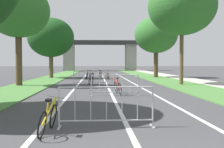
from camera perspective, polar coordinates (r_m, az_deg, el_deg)
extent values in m
cube|color=#477A38|center=(31.57, -11.90, -0.74)|extent=(3.12, 69.11, 0.05)
cube|color=#477A38|center=(31.85, 8.32, -0.69)|extent=(3.12, 69.11, 0.05)
cube|color=#ADA89E|center=(32.49, 12.94, -0.64)|extent=(2.22, 69.11, 0.08)
cube|color=silver|center=(22.96, -1.22, -1.84)|extent=(0.14, 39.98, 0.01)
cube|color=silver|center=(23.14, 4.24, -1.81)|extent=(0.14, 39.98, 0.01)
cube|color=silver|center=(22.99, -6.72, -1.85)|extent=(0.14, 39.98, 0.01)
cube|color=#2D2D30|center=(60.18, -2.46, 6.43)|extent=(20.30, 3.70, 0.75)
cube|color=gray|center=(60.31, -8.77, 3.35)|extent=(2.22, 2.40, 5.66)
cube|color=gray|center=(60.48, 3.83, 3.36)|extent=(2.22, 2.40, 5.66)
cylinder|color=#4C3823|center=(21.01, -18.47, 2.67)|extent=(0.45, 0.45, 3.68)
ellipsoid|color=#2D6628|center=(21.34, -18.59, 12.13)|extent=(4.45, 4.45, 3.78)
cylinder|color=brown|center=(31.22, -12.31, 1.52)|extent=(0.45, 0.45, 2.54)
ellipsoid|color=#194719|center=(31.35, -12.35, 7.29)|extent=(5.02, 5.02, 4.27)
cylinder|color=brown|center=(21.50, 13.99, 3.08)|extent=(0.29, 0.29, 3.96)
ellipsoid|color=#2D6628|center=(21.90, 14.09, 13.26)|extent=(5.05, 5.05, 4.29)
cylinder|color=#4C3823|center=(31.63, 8.95, 1.96)|extent=(0.48, 0.48, 3.00)
ellipsoid|color=#2D6628|center=(31.79, 8.99, 7.92)|extent=(4.79, 4.79, 4.07)
cylinder|color=#ADADB2|center=(7.16, -10.76, -6.72)|extent=(0.04, 0.04, 1.05)
cube|color=#ADADB2|center=(7.26, -10.73, -10.71)|extent=(0.07, 0.44, 0.03)
cylinder|color=#ADADB2|center=(7.27, 8.32, -6.57)|extent=(0.04, 0.04, 1.05)
cube|color=#ADADB2|center=(7.37, 8.29, -10.49)|extent=(0.07, 0.44, 0.03)
cylinder|color=#ADADB2|center=(7.06, -1.15, -2.68)|extent=(2.38, 0.07, 0.04)
cylinder|color=#ADADB2|center=(7.18, -1.14, -9.46)|extent=(2.38, 0.07, 0.04)
cylinder|color=#ADADB2|center=(7.11, -7.58, -6.03)|extent=(0.02, 0.02, 0.87)
cylinder|color=#ADADB2|center=(7.10, -4.36, -6.04)|extent=(0.02, 0.02, 0.87)
cylinder|color=#ADADB2|center=(7.10, -1.15, -6.02)|extent=(0.02, 0.02, 0.87)
cylinder|color=#ADADB2|center=(7.13, 2.05, -5.99)|extent=(0.02, 0.02, 0.87)
cylinder|color=#ADADB2|center=(7.19, 5.21, -5.93)|extent=(0.02, 0.02, 0.87)
cylinder|color=#ADADB2|center=(13.94, -4.22, -2.34)|extent=(0.04, 0.04, 1.05)
cube|color=#ADADB2|center=(13.99, -4.21, -4.42)|extent=(0.08, 0.44, 0.03)
cylinder|color=#ADADB2|center=(14.21, 5.41, -2.25)|extent=(0.04, 0.04, 1.05)
cube|color=#ADADB2|center=(14.26, 5.41, -4.30)|extent=(0.08, 0.44, 0.03)
cylinder|color=#ADADB2|center=(14.00, 0.64, -0.24)|extent=(2.38, 0.15, 0.04)
cylinder|color=#ADADB2|center=(14.06, 0.64, -3.70)|extent=(2.38, 0.15, 0.04)
cylinder|color=#ADADB2|center=(13.95, -2.59, -1.96)|extent=(0.02, 0.02, 0.87)
cylinder|color=#ADADB2|center=(13.98, -0.97, -1.95)|extent=(0.02, 0.02, 0.87)
cylinder|color=#ADADB2|center=(14.02, 0.64, -1.94)|extent=(0.02, 0.02, 0.87)
cylinder|color=#ADADB2|center=(14.07, 2.25, -1.92)|extent=(0.02, 0.02, 0.87)
cylinder|color=#ADADB2|center=(14.14, 3.84, -1.91)|extent=(0.02, 0.02, 0.87)
cylinder|color=#ADADB2|center=(20.94, -7.81, -0.82)|extent=(0.04, 0.04, 1.05)
cube|color=#ADADB2|center=(20.98, -7.81, -2.22)|extent=(0.07, 0.44, 0.03)
cylinder|color=#ADADB2|center=(20.96, -1.31, -0.80)|extent=(0.04, 0.04, 1.05)
cube|color=#ADADB2|center=(20.99, -1.31, -2.19)|extent=(0.07, 0.44, 0.03)
cylinder|color=#ADADB2|center=(20.90, -4.56, 0.57)|extent=(2.38, 0.11, 0.04)
cylinder|color=#ADADB2|center=(20.94, -4.56, -1.76)|extent=(2.38, 0.11, 0.04)
cylinder|color=#ADADB2|center=(20.92, -6.73, -0.57)|extent=(0.02, 0.02, 0.87)
cylinder|color=#ADADB2|center=(20.91, -5.65, -0.57)|extent=(0.02, 0.02, 0.87)
cylinder|color=#ADADB2|center=(20.91, -4.56, -0.57)|extent=(0.02, 0.02, 0.87)
cylinder|color=#ADADB2|center=(20.92, -3.47, -0.56)|extent=(0.02, 0.02, 0.87)
cylinder|color=#ADADB2|center=(20.93, -2.39, -0.56)|extent=(0.02, 0.02, 0.87)
cylinder|color=#ADADB2|center=(27.79, -5.26, -0.06)|extent=(0.04, 0.04, 1.05)
cube|color=#ADADB2|center=(27.82, -5.25, -1.11)|extent=(0.08, 0.44, 0.03)
cylinder|color=#ADADB2|center=(27.93, -0.37, -0.04)|extent=(0.04, 0.04, 1.05)
cube|color=#ADADB2|center=(27.95, -0.37, -1.09)|extent=(0.08, 0.44, 0.03)
cylinder|color=#ADADB2|center=(27.82, -2.81, 0.99)|extent=(2.38, 0.16, 0.04)
cylinder|color=#ADADB2|center=(27.85, -2.81, -0.76)|extent=(2.38, 0.16, 0.04)
cylinder|color=#ADADB2|center=(27.80, -4.44, 0.13)|extent=(0.02, 0.02, 0.87)
cylinder|color=#ADADB2|center=(27.81, -3.62, 0.13)|extent=(0.02, 0.02, 0.87)
cylinder|color=#ADADB2|center=(27.83, -2.81, 0.13)|extent=(0.02, 0.02, 0.87)
cylinder|color=#ADADB2|center=(27.86, -2.00, 0.13)|extent=(0.02, 0.02, 0.87)
cylinder|color=#ADADB2|center=(27.89, -1.18, 0.14)|extent=(0.02, 0.02, 0.87)
torus|color=black|center=(6.27, -14.09, -10.07)|extent=(0.18, 0.62, 0.61)
torus|color=black|center=(7.25, -11.89, -8.38)|extent=(0.18, 0.62, 0.61)
cylinder|color=gold|center=(6.68, -12.66, -7.17)|extent=(0.20, 0.99, 0.52)
cylinder|color=gold|center=(6.50, -13.10, -7.57)|extent=(0.13, 0.13, 0.56)
cylinder|color=gold|center=(6.43, -13.72, -9.96)|extent=(0.05, 0.33, 0.07)
cylinder|color=gold|center=(7.18, -11.65, -6.52)|extent=(0.12, 0.10, 0.49)
cube|color=black|center=(6.41, -12.83, -5.21)|extent=(0.13, 0.25, 0.06)
cylinder|color=#99999E|center=(7.11, -11.41, -4.62)|extent=(0.43, 0.06, 0.09)
torus|color=black|center=(27.90, -4.48, -0.47)|extent=(0.27, 0.66, 0.65)
torus|color=black|center=(28.96, -3.91, -0.37)|extent=(0.27, 0.66, 0.65)
cylinder|color=#B7B7BC|center=(28.40, -4.26, 0.11)|extent=(0.24, 1.06, 0.56)
cylinder|color=#B7B7BC|center=(28.20, -4.38, 0.12)|extent=(0.14, 0.11, 0.65)
cylinder|color=#B7B7BC|center=(28.07, -4.38, -0.50)|extent=(0.12, 0.35, 0.08)
cylinder|color=#B7B7BC|center=(28.93, -3.98, 0.15)|extent=(0.11, 0.08, 0.53)
cube|color=black|center=(28.16, -4.47, 0.77)|extent=(0.16, 0.26, 0.06)
cylinder|color=#99999E|center=(28.91, -4.05, 0.67)|extent=(0.52, 0.16, 0.09)
torus|color=black|center=(27.94, -0.67, -0.48)|extent=(0.23, 0.63, 0.62)
torus|color=black|center=(26.93, -0.96, -0.58)|extent=(0.23, 0.63, 0.62)
cylinder|color=orange|center=(27.45, -0.87, -0.02)|extent=(0.28, 0.98, 0.53)
cylinder|color=orange|center=(27.64, -0.82, 0.03)|extent=(0.11, 0.13, 0.62)
cylinder|color=orange|center=(27.78, -0.71, -0.55)|extent=(0.08, 0.33, 0.07)
cylinder|color=orange|center=(26.94, -1.02, -0.06)|extent=(0.10, 0.11, 0.50)
cube|color=black|center=(27.68, -0.89, 0.67)|extent=(0.15, 0.25, 0.06)
cylinder|color=#99999E|center=(26.96, -1.08, 0.47)|extent=(0.42, 0.10, 0.08)
torus|color=black|center=(14.05, 1.66, -3.10)|extent=(0.22, 0.67, 0.65)
torus|color=black|center=(15.12, 0.78, -2.72)|extent=(0.22, 0.67, 0.65)
cylinder|color=red|center=(14.53, 1.07, -1.84)|extent=(0.26, 1.05, 0.58)
cylinder|color=red|center=(14.33, 1.25, -2.00)|extent=(0.13, 0.14, 0.60)
cylinder|color=red|center=(14.23, 1.52, -3.13)|extent=(0.07, 0.36, 0.08)
cylinder|color=red|center=(15.07, 0.65, -1.69)|extent=(0.12, 0.10, 0.55)
cube|color=black|center=(14.26, 1.11, -0.82)|extent=(0.14, 0.25, 0.06)
cylinder|color=#99999E|center=(15.02, 0.51, -0.66)|extent=(0.54, 0.10, 0.11)
torus|color=black|center=(19.91, -4.09, -1.57)|extent=(0.28, 0.65, 0.63)
torus|color=black|center=(20.96, -4.60, -1.38)|extent=(0.28, 0.65, 0.63)
cylinder|color=#662884|center=(20.40, -4.20, -0.70)|extent=(0.13, 1.04, 0.59)
cylinder|color=#662884|center=(20.20, -4.10, -0.77)|extent=(0.18, 0.10, 0.63)
cylinder|color=#662884|center=(20.08, -4.19, -1.60)|extent=(0.10, 0.34, 0.07)
cylinder|color=#662884|center=(20.93, -4.45, -0.63)|extent=(0.15, 0.07, 0.56)
cube|color=black|center=(20.16, -3.92, 0.10)|extent=(0.15, 0.26, 0.07)
cylinder|color=#99999E|center=(20.90, -4.30, 0.12)|extent=(0.46, 0.12, 0.12)
torus|color=black|center=(27.85, -2.52, -0.43)|extent=(0.22, 0.69, 0.68)
torus|color=black|center=(28.86, -2.18, -0.34)|extent=(0.22, 0.69, 0.68)
cylinder|color=black|center=(28.32, -2.42, 0.25)|extent=(0.15, 0.99, 0.66)
cylinder|color=black|center=(28.13, -2.47, 0.14)|extent=(0.13, 0.11, 0.64)
cylinder|color=black|center=(28.01, -2.45, -0.47)|extent=(0.09, 0.33, 0.08)
cylinder|color=black|center=(28.83, -2.25, 0.28)|extent=(0.11, 0.08, 0.63)
cube|color=black|center=(28.09, -2.55, 0.78)|extent=(0.15, 0.25, 0.06)
cylinder|color=#99999E|center=(28.80, -2.32, 0.90)|extent=(0.55, 0.13, 0.08)
torus|color=black|center=(26.84, -5.23, -0.55)|extent=(0.20, 0.68, 0.67)
torus|color=black|center=(27.83, -5.07, -0.45)|extent=(0.20, 0.68, 0.67)
cylinder|color=#1E389E|center=(27.29, -5.05, 0.05)|extent=(0.18, 0.96, 0.56)
cylinder|color=#1E389E|center=(27.11, -5.08, 0.04)|extent=(0.17, 0.12, 0.64)
cylinder|color=#1E389E|center=(27.00, -5.22, -0.58)|extent=(0.03, 0.32, 0.08)
cylinder|color=#1E389E|center=(27.79, -4.98, 0.09)|extent=(0.14, 0.10, 0.53)
cube|color=black|center=(27.06, -4.96, 0.71)|extent=(0.12, 0.24, 0.07)
cylinder|color=#99999E|center=(27.75, -4.88, 0.62)|extent=(0.52, 0.05, 0.13)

